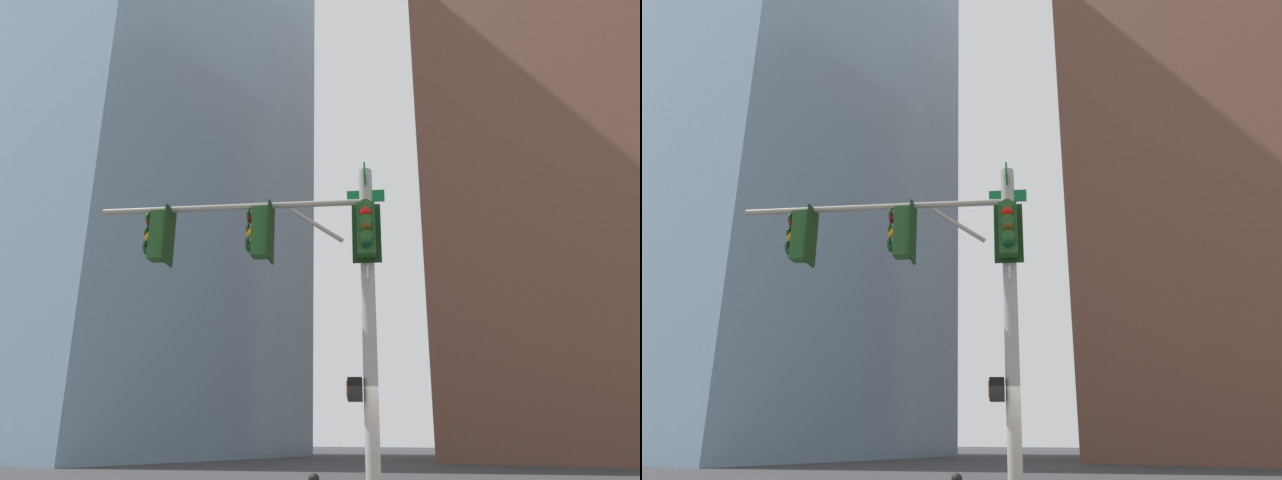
{
  "view_description": "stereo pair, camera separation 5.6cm",
  "coord_description": "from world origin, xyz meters",
  "views": [
    {
      "loc": [
        -9.83,
        -4.65,
        1.64
      ],
      "look_at": [
        -0.77,
        0.83,
        5.26
      ],
      "focal_mm": 32.68,
      "sensor_mm": 36.0,
      "label": 1
    },
    {
      "loc": [
        -9.8,
        -4.7,
        1.64
      ],
      "look_at": [
        -0.77,
        0.83,
        5.26
      ],
      "focal_mm": 32.68,
      "sensor_mm": 36.0,
      "label": 2
    }
  ],
  "objects": [
    {
      "name": "signal_pole_assembly",
      "position": [
        -0.93,
        1.04,
        4.52
      ],
      "size": [
        2.92,
        5.23,
        6.68
      ],
      "rotation": [
        0.0,
        0.0,
        2.01
      ],
      "color": "#9E998C",
      "rests_on": "ground_plane"
    },
    {
      "name": "building_glass_tower",
      "position": [
        26.87,
        40.35,
        33.43
      ],
      "size": [
        28.1,
        27.07,
        66.85
      ],
      "primitive_type": "cube",
      "color": "#7A99B2",
      "rests_on": "ground_plane"
    },
    {
      "name": "building_brick_nearside",
      "position": [
        41.26,
        -0.23,
        25.04
      ],
      "size": [
        21.02,
        21.65,
        50.07
      ],
      "primitive_type": "cube",
      "color": "brown",
      "rests_on": "ground_plane"
    }
  ]
}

